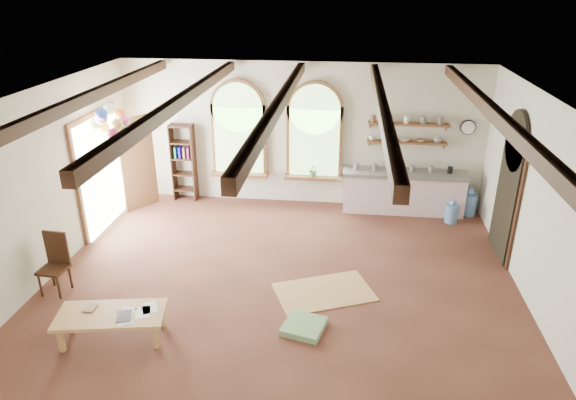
# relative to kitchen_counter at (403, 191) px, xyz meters

# --- Properties ---
(floor) EXTENTS (8.00, 8.00, 0.00)m
(floor) POSITION_rel_kitchen_counter_xyz_m (-2.30, -3.20, -0.48)
(floor) COLOR brown
(floor) RESTS_ON ground
(ceiling_beams) EXTENTS (6.20, 6.80, 0.18)m
(ceiling_beams) POSITION_rel_kitchen_counter_xyz_m (-2.30, -3.20, 2.62)
(ceiling_beams) COLOR #371E11
(ceiling_beams) RESTS_ON ceiling
(window_left) EXTENTS (1.30, 0.28, 2.20)m
(window_left) POSITION_rel_kitchen_counter_xyz_m (-3.70, 0.23, 1.16)
(window_left) COLOR brown
(window_left) RESTS_ON floor
(window_right) EXTENTS (1.30, 0.28, 2.20)m
(window_right) POSITION_rel_kitchen_counter_xyz_m (-2.00, 0.23, 1.16)
(window_right) COLOR brown
(window_right) RESTS_ON floor
(left_doorway) EXTENTS (0.10, 1.90, 2.50)m
(left_doorway) POSITION_rel_kitchen_counter_xyz_m (-6.25, -1.40, 0.67)
(left_doorway) COLOR brown
(left_doorway) RESTS_ON floor
(right_doorway) EXTENTS (0.10, 1.30, 2.40)m
(right_doorway) POSITION_rel_kitchen_counter_xyz_m (1.65, -1.70, 0.62)
(right_doorway) COLOR black
(right_doorway) RESTS_ON floor
(kitchen_counter) EXTENTS (2.68, 0.62, 0.94)m
(kitchen_counter) POSITION_rel_kitchen_counter_xyz_m (0.00, 0.00, 0.00)
(kitchen_counter) COLOR beige
(kitchen_counter) RESTS_ON floor
(wall_shelf_lower) EXTENTS (1.70, 0.24, 0.04)m
(wall_shelf_lower) POSITION_rel_kitchen_counter_xyz_m (0.00, 0.18, 1.07)
(wall_shelf_lower) COLOR brown
(wall_shelf_lower) RESTS_ON wall_back
(wall_shelf_upper) EXTENTS (1.70, 0.24, 0.04)m
(wall_shelf_upper) POSITION_rel_kitchen_counter_xyz_m (0.00, 0.18, 1.47)
(wall_shelf_upper) COLOR brown
(wall_shelf_upper) RESTS_ON wall_back
(wall_clock) EXTENTS (0.32, 0.04, 0.32)m
(wall_clock) POSITION_rel_kitchen_counter_xyz_m (1.25, 0.25, 1.42)
(wall_clock) COLOR black
(wall_clock) RESTS_ON wall_back
(bookshelf) EXTENTS (0.53, 0.32, 1.80)m
(bookshelf) POSITION_rel_kitchen_counter_xyz_m (-5.00, 0.12, 0.42)
(bookshelf) COLOR #371E11
(bookshelf) RESTS_ON floor
(coffee_table) EXTENTS (1.61, 0.95, 0.43)m
(coffee_table) POSITION_rel_kitchen_counter_xyz_m (-4.50, -5.00, -0.10)
(coffee_table) COLOR #AC754F
(coffee_table) RESTS_ON floor
(side_chair) EXTENTS (0.44, 0.44, 1.03)m
(side_chair) POSITION_rel_kitchen_counter_xyz_m (-5.95, -3.95, -0.18)
(side_chair) COLOR #371E11
(side_chair) RESTS_ON floor
(floor_mat) EXTENTS (1.82, 1.50, 0.02)m
(floor_mat) POSITION_rel_kitchen_counter_xyz_m (-1.54, -3.46, -0.47)
(floor_mat) COLOR tan
(floor_mat) RESTS_ON floor
(floor_cushion) EXTENTS (0.70, 0.70, 0.10)m
(floor_cushion) POSITION_rel_kitchen_counter_xyz_m (-1.79, -4.47, -0.43)
(floor_cushion) COLOR #719969
(floor_cushion) RESTS_ON floor
(water_jug_a) EXTENTS (0.31, 0.31, 0.61)m
(water_jug_a) POSITION_rel_kitchen_counter_xyz_m (1.45, -0.00, -0.21)
(water_jug_a) COLOR #5A86C1
(water_jug_a) RESTS_ON floor
(water_jug_b) EXTENTS (0.27, 0.27, 0.52)m
(water_jug_b) POSITION_rel_kitchen_counter_xyz_m (1.00, -0.45, -0.25)
(water_jug_b) COLOR #5A86C1
(water_jug_b) RESTS_ON floor
(balloon_cluster) EXTENTS (0.72, 0.83, 1.14)m
(balloon_cluster) POSITION_rel_kitchen_counter_xyz_m (-5.71, -1.75, 1.85)
(balloon_cluster) COLOR silver
(balloon_cluster) RESTS_ON floor
(table_book) EXTENTS (0.16, 0.23, 0.02)m
(table_book) POSITION_rel_kitchen_counter_xyz_m (-4.92, -4.92, -0.04)
(table_book) COLOR olive
(table_book) RESTS_ON coffee_table
(tablet) EXTENTS (0.28, 0.33, 0.01)m
(tablet) POSITION_rel_kitchen_counter_xyz_m (-4.28, -5.05, -0.04)
(tablet) COLOR black
(tablet) RESTS_ON coffee_table
(potted_plant_left) EXTENTS (0.27, 0.23, 0.30)m
(potted_plant_left) POSITION_rel_kitchen_counter_xyz_m (-3.70, 0.12, 0.37)
(potted_plant_left) COLOR #598C4C
(potted_plant_left) RESTS_ON window_left
(potted_plant_right) EXTENTS (0.27, 0.23, 0.30)m
(potted_plant_right) POSITION_rel_kitchen_counter_xyz_m (-2.00, 0.12, 0.37)
(potted_plant_right) COLOR #598C4C
(potted_plant_right) RESTS_ON window_right
(shelf_cup_a) EXTENTS (0.12, 0.10, 0.10)m
(shelf_cup_a) POSITION_rel_kitchen_counter_xyz_m (-0.75, 0.18, 1.14)
(shelf_cup_a) COLOR white
(shelf_cup_a) RESTS_ON wall_shelf_lower
(shelf_cup_b) EXTENTS (0.10, 0.10, 0.09)m
(shelf_cup_b) POSITION_rel_kitchen_counter_xyz_m (-0.40, 0.18, 1.14)
(shelf_cup_b) COLOR beige
(shelf_cup_b) RESTS_ON wall_shelf_lower
(shelf_bowl_a) EXTENTS (0.22, 0.22, 0.05)m
(shelf_bowl_a) POSITION_rel_kitchen_counter_xyz_m (-0.05, 0.18, 1.12)
(shelf_bowl_a) COLOR beige
(shelf_bowl_a) RESTS_ON wall_shelf_lower
(shelf_bowl_b) EXTENTS (0.20, 0.20, 0.06)m
(shelf_bowl_b) POSITION_rel_kitchen_counter_xyz_m (0.30, 0.18, 1.12)
(shelf_bowl_b) COLOR #8C664C
(shelf_bowl_b) RESTS_ON wall_shelf_lower
(shelf_vase) EXTENTS (0.18, 0.18, 0.19)m
(shelf_vase) POSITION_rel_kitchen_counter_xyz_m (0.65, 0.18, 1.19)
(shelf_vase) COLOR slate
(shelf_vase) RESTS_ON wall_shelf_lower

